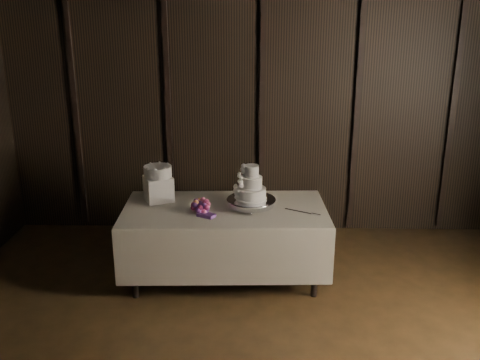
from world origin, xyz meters
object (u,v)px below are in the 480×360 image
object	(u,v)px
display_table	(225,240)
wedding_cake	(249,186)
cake_stand	(251,203)
small_cake	(158,171)
bouquet	(202,206)
box_pedestal	(159,189)

from	to	relation	value
display_table	wedding_cake	bearing A→B (deg)	-2.04
display_table	cake_stand	world-z (taller)	cake_stand
display_table	small_cake	distance (m)	0.96
display_table	bouquet	world-z (taller)	bouquet
bouquet	small_cake	size ratio (longest dim) A/B	1.33
wedding_cake	box_pedestal	size ratio (longest dim) A/B	1.32
wedding_cake	small_cake	world-z (taller)	wedding_cake
cake_stand	small_cake	world-z (taller)	small_cake
box_pedestal	display_table	bearing A→B (deg)	-16.96
wedding_cake	bouquet	xyz separation A→B (m)	(-0.44, -0.11, -0.17)
wedding_cake	bouquet	world-z (taller)	wedding_cake
bouquet	wedding_cake	bearing A→B (deg)	14.13
cake_stand	wedding_cake	xyz separation A→B (m)	(-0.03, -0.01, 0.18)
box_pedestal	small_cake	world-z (taller)	small_cake
bouquet	box_pedestal	xyz separation A→B (m)	(-0.47, 0.32, 0.07)
display_table	cake_stand	distance (m)	0.47
cake_stand	wedding_cake	distance (m)	0.18
small_cake	wedding_cake	bearing A→B (deg)	-12.74
box_pedestal	small_cake	xyz separation A→B (m)	(0.00, 0.00, 0.18)
cake_stand	box_pedestal	size ratio (longest dim) A/B	1.86
cake_stand	wedding_cake	size ratio (longest dim) A/B	1.41
display_table	cake_stand	xyz separation A→B (m)	(0.26, 0.02, 0.39)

